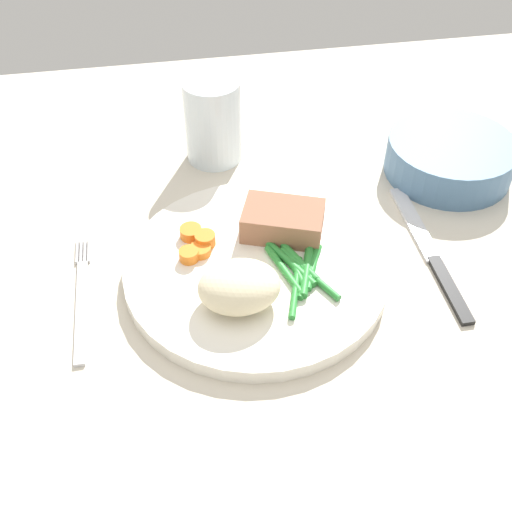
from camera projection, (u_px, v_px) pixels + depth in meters
dining_table at (269, 267)px, 65.51cm from camera, size 120.00×90.00×2.00cm
dinner_plate at (256, 269)px, 62.84cm from camera, size 26.29×26.29×1.60cm
meat_portion at (283, 221)px, 64.60cm from camera, size 9.49×7.79×2.97cm
mashed_potatoes at (239, 287)px, 57.24cm from camera, size 7.65×6.20×4.08cm
carrot_slices at (196, 242)px, 63.66cm from camera, size 3.88×4.92×1.27cm
green_beans at (300, 269)px, 61.17cm from camera, size 5.94×10.44×0.83cm
fork at (82, 297)px, 60.96cm from camera, size 1.44×16.60×0.40cm
knife at (430, 253)px, 65.32cm from camera, size 1.70×20.50×0.64cm
water_glass at (213, 126)px, 74.94cm from camera, size 6.76×6.76×10.23cm
salad_bowl at (450, 155)px, 73.91cm from camera, size 14.87×14.87×4.41cm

